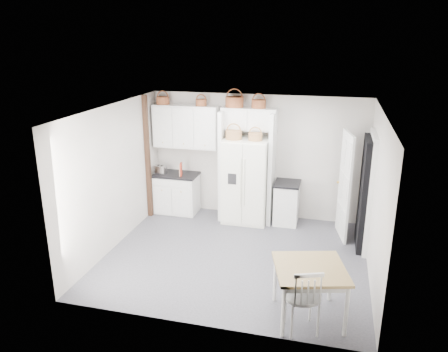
# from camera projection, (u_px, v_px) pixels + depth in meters

# --- Properties ---
(floor) EXTENTS (4.50, 4.50, 0.00)m
(floor) POSITION_uv_depth(u_px,v_px,m) (235.00, 256.00, 7.73)
(floor) COLOR #3B3B3E
(floor) RESTS_ON ground
(ceiling) EXTENTS (4.50, 4.50, 0.00)m
(ceiling) POSITION_uv_depth(u_px,v_px,m) (237.00, 110.00, 6.93)
(ceiling) COLOR white
(ceiling) RESTS_ON wall_back
(wall_back) EXTENTS (4.50, 0.00, 4.50)m
(wall_back) POSITION_uv_depth(u_px,v_px,m) (257.00, 157.00, 9.17)
(wall_back) COLOR #AFA8A2
(wall_back) RESTS_ON floor
(wall_left) EXTENTS (0.00, 4.00, 4.00)m
(wall_left) POSITION_uv_depth(u_px,v_px,m) (114.00, 177.00, 7.86)
(wall_left) COLOR #AFA8A2
(wall_left) RESTS_ON floor
(wall_right) EXTENTS (0.00, 4.00, 4.00)m
(wall_right) POSITION_uv_depth(u_px,v_px,m) (377.00, 199.00, 6.80)
(wall_right) COLOR #AFA8A2
(wall_right) RESTS_ON floor
(refrigerator) EXTENTS (0.91, 0.73, 1.76)m
(refrigerator) POSITION_uv_depth(u_px,v_px,m) (246.00, 180.00, 8.99)
(refrigerator) COLOR white
(refrigerator) RESTS_ON floor
(base_cab_left) EXTENTS (0.91, 0.57, 0.84)m
(base_cab_left) POSITION_uv_depth(u_px,v_px,m) (177.00, 194.00, 9.57)
(base_cab_left) COLOR silver
(base_cab_left) RESTS_ON floor
(base_cab_right) EXTENTS (0.48, 0.57, 0.84)m
(base_cab_right) POSITION_uv_depth(u_px,v_px,m) (286.00, 204.00, 9.00)
(base_cab_right) COLOR silver
(base_cab_right) RESTS_ON floor
(dining_table) EXTENTS (1.14, 1.14, 0.77)m
(dining_table) POSITION_uv_depth(u_px,v_px,m) (309.00, 292.00, 5.95)
(dining_table) COLOR olive
(dining_table) RESTS_ON floor
(windsor_chair) EXTENTS (0.62, 0.59, 1.01)m
(windsor_chair) POSITION_uv_depth(u_px,v_px,m) (303.00, 297.00, 5.66)
(windsor_chair) COLOR silver
(windsor_chair) RESTS_ON floor
(counter_left) EXTENTS (0.94, 0.61, 0.04)m
(counter_left) POSITION_uv_depth(u_px,v_px,m) (176.00, 175.00, 9.44)
(counter_left) COLOR black
(counter_left) RESTS_ON base_cab_left
(counter_right) EXTENTS (0.52, 0.61, 0.04)m
(counter_right) POSITION_uv_depth(u_px,v_px,m) (287.00, 184.00, 8.87)
(counter_right) COLOR black
(counter_right) RESTS_ON base_cab_right
(toaster) EXTENTS (0.29, 0.19, 0.19)m
(toaster) POSITION_uv_depth(u_px,v_px,m) (160.00, 170.00, 9.39)
(toaster) COLOR silver
(toaster) RESTS_ON counter_left
(cookbook_red) EXTENTS (0.08, 0.18, 0.27)m
(cookbook_red) POSITION_uv_depth(u_px,v_px,m) (181.00, 169.00, 9.28)
(cookbook_red) COLOR #A02D1C
(cookbook_red) RESTS_ON counter_left
(cookbook_cream) EXTENTS (0.07, 0.17, 0.26)m
(cookbook_cream) POSITION_uv_depth(u_px,v_px,m) (181.00, 170.00, 9.29)
(cookbook_cream) COLOR beige
(cookbook_cream) RESTS_ON counter_left
(basket_upper_a) EXTENTS (0.28, 0.28, 0.16)m
(basket_upper_a) POSITION_uv_depth(u_px,v_px,m) (163.00, 100.00, 9.14)
(basket_upper_a) COLOR maroon
(basket_upper_a) RESTS_ON upper_cabinet
(basket_upper_c) EXTENTS (0.23, 0.23, 0.13)m
(basket_upper_c) POSITION_uv_depth(u_px,v_px,m) (201.00, 103.00, 8.95)
(basket_upper_c) COLOR maroon
(basket_upper_c) RESTS_ON upper_cabinet
(basket_bridge_a) EXTENTS (0.37, 0.37, 0.21)m
(basket_bridge_a) POSITION_uv_depth(u_px,v_px,m) (234.00, 102.00, 8.77)
(basket_bridge_a) COLOR maroon
(basket_bridge_a) RESTS_ON bridge_cabinet
(basket_bridge_b) EXTENTS (0.29, 0.29, 0.16)m
(basket_bridge_b) POSITION_uv_depth(u_px,v_px,m) (259.00, 104.00, 8.66)
(basket_bridge_b) COLOR maroon
(basket_bridge_b) RESTS_ON bridge_cabinet
(basket_fridge_a) EXTENTS (0.32, 0.32, 0.17)m
(basket_fridge_a) POSITION_uv_depth(u_px,v_px,m) (234.00, 135.00, 8.66)
(basket_fridge_a) COLOR brown
(basket_fridge_a) RESTS_ON refrigerator
(basket_fridge_b) EXTENTS (0.27, 0.27, 0.15)m
(basket_fridge_b) POSITION_uv_depth(u_px,v_px,m) (255.00, 137.00, 8.56)
(basket_fridge_b) COLOR brown
(basket_fridge_b) RESTS_ON refrigerator
(upper_cabinet) EXTENTS (1.40, 0.34, 0.90)m
(upper_cabinet) POSITION_uv_depth(u_px,v_px,m) (186.00, 127.00, 9.19)
(upper_cabinet) COLOR silver
(upper_cabinet) RESTS_ON wall_back
(bridge_cabinet) EXTENTS (1.12, 0.34, 0.45)m
(bridge_cabinet) POSITION_uv_depth(u_px,v_px,m) (249.00, 119.00, 8.80)
(bridge_cabinet) COLOR silver
(bridge_cabinet) RESTS_ON wall_back
(fridge_panel_left) EXTENTS (0.08, 0.60, 2.30)m
(fridge_panel_left) POSITION_uv_depth(u_px,v_px,m) (223.00, 165.00, 9.10)
(fridge_panel_left) COLOR silver
(fridge_panel_left) RESTS_ON floor
(fridge_panel_right) EXTENTS (0.08, 0.60, 2.30)m
(fridge_panel_right) POSITION_uv_depth(u_px,v_px,m) (272.00, 169.00, 8.86)
(fridge_panel_right) COLOR silver
(fridge_panel_right) RESTS_ON floor
(trim_post) EXTENTS (0.09, 0.09, 2.60)m
(trim_post) POSITION_uv_depth(u_px,v_px,m) (148.00, 158.00, 9.09)
(trim_post) COLOR #3B2615
(trim_post) RESTS_ON floor
(doorway_void) EXTENTS (0.18, 0.85, 2.05)m
(doorway_void) POSITION_uv_depth(u_px,v_px,m) (365.00, 194.00, 7.83)
(doorway_void) COLOR black
(doorway_void) RESTS_ON floor
(door_slab) EXTENTS (0.21, 0.79, 2.05)m
(door_slab) POSITION_uv_depth(u_px,v_px,m) (345.00, 186.00, 8.22)
(door_slab) COLOR white
(door_slab) RESTS_ON floor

